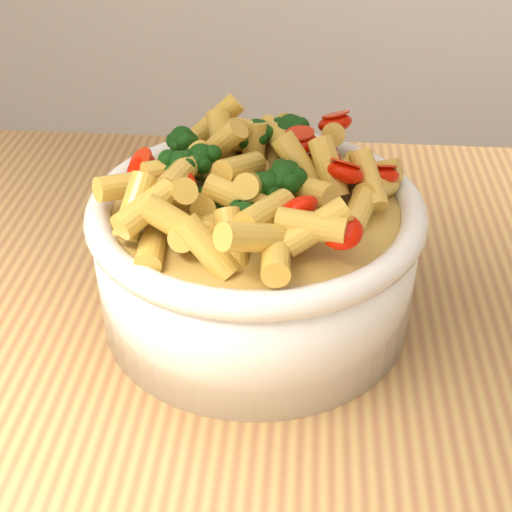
{
  "coord_description": "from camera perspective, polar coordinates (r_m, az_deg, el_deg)",
  "views": [
    {
      "loc": [
        -0.03,
        -0.4,
        1.28
      ],
      "look_at": [
        -0.07,
        0.07,
        0.96
      ],
      "focal_mm": 50.0,
      "sensor_mm": 36.0,
      "label": 1
    }
  ],
  "objects": [
    {
      "name": "serving_bowl",
      "position": [
        0.57,
        -0.0,
        0.11
      ],
      "size": [
        0.26,
        0.26,
        0.11
      ],
      "color": "white",
      "rests_on": "table"
    },
    {
      "name": "pasta_salad",
      "position": [
        0.53,
        -0.0,
        6.25
      ],
      "size": [
        0.21,
        0.21,
        0.05
      ],
      "color": "#FCBE4F",
      "rests_on": "serving_bowl"
    },
    {
      "name": "table",
      "position": [
        0.63,
        5.9,
        -15.91
      ],
      "size": [
        1.2,
        0.8,
        0.9
      ],
      "color": "tan",
      "rests_on": "ground"
    }
  ]
}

